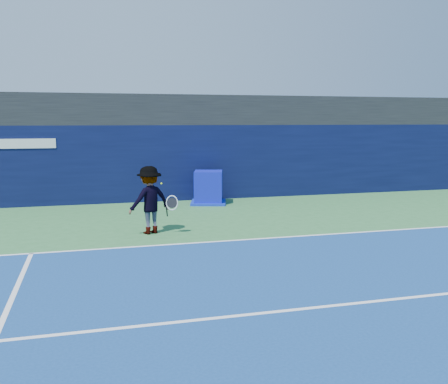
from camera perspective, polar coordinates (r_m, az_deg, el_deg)
The scene contains 8 objects.
ground at distance 10.62m, azimuth 5.23°, elevation -9.33°, with size 80.00×80.00×0.00m, color #32703A.
baseline at distance 13.37m, azimuth 0.76°, elevation -5.58°, with size 24.00×0.10×0.01m, color white.
service_line at distance 8.88m, azimuth 9.81°, elevation -12.95°, with size 24.00×0.10×0.01m, color white.
stadium_band at distance 21.29m, azimuth -5.55°, elevation 9.26°, with size 36.00×3.00×1.20m, color black.
back_wall_assembly at distance 20.37m, azimuth -5.01°, elevation 3.41°, with size 36.00×1.03×3.00m.
equipment_cart at distance 19.23m, azimuth -1.80°, elevation 0.38°, with size 1.63×1.63×1.27m.
tennis_player at distance 14.25m, azimuth -8.50°, elevation -0.91°, with size 1.47×1.12×1.92m.
tennis_ball at distance 15.74m, azimuth -7.17°, elevation 0.97°, with size 0.06×0.06×0.06m.
Camera 1 is at (-3.54, -9.49, 3.20)m, focal length 40.00 mm.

